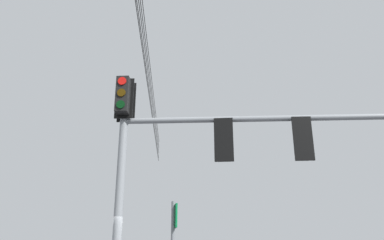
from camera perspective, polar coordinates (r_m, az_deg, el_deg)
name	(u,v)px	position (r m, az deg, el deg)	size (l,w,h in m)	color
signal_mast_assembly	(181,143)	(9.07, -1.62, -3.45)	(2.27, 6.22, 5.82)	gray
overhead_wire_span	(139,1)	(13.08, -7.85, 16.97)	(32.35, 12.83, 2.15)	black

